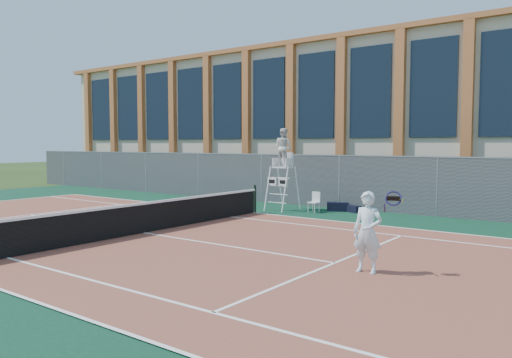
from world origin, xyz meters
The scene contains 12 objects.
ground centered at (0.00, 0.00, 0.00)m, with size 120.00×120.00×0.00m, color #233814.
apron centered at (0.00, 1.00, 0.01)m, with size 36.00×20.00×0.01m, color #0B3122.
tennis_court centered at (0.00, 0.00, 0.02)m, with size 23.77×10.97×0.02m, color brown.
tennis_net centered at (0.00, 0.00, 0.54)m, with size 0.10×11.30×1.10m.
fence centered at (0.00, 8.80, 1.10)m, with size 40.00×0.06×2.20m, color #595E60, non-canonical shape.
hedge centered at (0.00, 10.00, 1.10)m, with size 40.00×1.40×2.20m, color black.
building centered at (0.00, 17.95, 4.15)m, with size 45.00×10.60×8.22m.
umpire_chair centered at (0.36, 7.05, 2.46)m, with size 0.94×1.45×3.37m.
plastic_chair centered at (1.80, 7.12, 0.48)m, with size 0.41×0.41×0.81m.
sports_bag_near centered at (2.38, 7.96, 0.19)m, with size 0.85×0.34×0.36m, color black.
sports_bag_far centered at (2.98, 8.05, 0.15)m, with size 0.69×0.30×0.28m, color black.
tennis_player centered at (7.32, -0.34, 0.88)m, with size 0.96×0.65×1.71m.
Camera 1 is at (11.53, -9.90, 2.69)m, focal length 35.00 mm.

